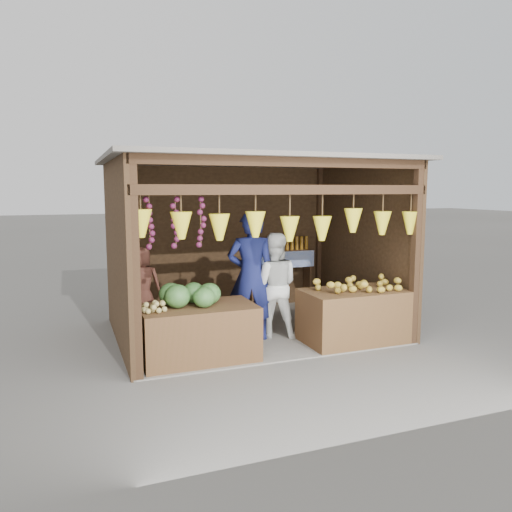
% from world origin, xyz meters
% --- Properties ---
extents(ground, '(80.00, 80.00, 0.00)m').
position_xyz_m(ground, '(0.00, 0.00, 0.00)').
color(ground, '#514F49').
rests_on(ground, ground).
extents(stall_structure, '(4.30, 3.30, 2.66)m').
position_xyz_m(stall_structure, '(-0.03, -0.04, 1.67)').
color(stall_structure, slate).
rests_on(stall_structure, ground).
extents(back_shelf, '(1.25, 0.32, 1.32)m').
position_xyz_m(back_shelf, '(1.05, 1.28, 0.87)').
color(back_shelf, '#382314').
rests_on(back_shelf, ground).
extents(counter_left, '(1.47, 0.85, 0.72)m').
position_xyz_m(counter_left, '(-1.11, -1.02, 0.36)').
color(counter_left, '#483318').
rests_on(counter_left, ground).
extents(counter_right, '(1.48, 0.85, 0.77)m').
position_xyz_m(counter_right, '(1.19, -1.07, 0.38)').
color(counter_right, '#492D18').
rests_on(counter_right, ground).
extents(stool, '(0.35, 0.35, 0.32)m').
position_xyz_m(stool, '(-1.64, 0.12, 0.16)').
color(stool, black).
rests_on(stool, ground).
extents(man_standing, '(0.81, 0.66, 1.90)m').
position_xyz_m(man_standing, '(-0.16, -0.42, 0.95)').
color(man_standing, '#141A4C').
rests_on(man_standing, ground).
extents(woman_standing, '(0.94, 0.85, 1.57)m').
position_xyz_m(woman_standing, '(0.20, -0.41, 0.79)').
color(woman_standing, silver).
rests_on(woman_standing, ground).
extents(vendor_seated, '(0.59, 0.48, 1.05)m').
position_xyz_m(vendor_seated, '(-1.64, 0.12, 0.85)').
color(vendor_seated, brown).
rests_on(vendor_seated, stool).
extents(melon_pile, '(1.00, 0.50, 0.32)m').
position_xyz_m(melon_pile, '(-1.18, -0.98, 0.88)').
color(melon_pile, '#144E19').
rests_on(melon_pile, counter_left).
extents(tanfruit_pile, '(0.34, 0.40, 0.13)m').
position_xyz_m(tanfruit_pile, '(-1.69, -1.10, 0.78)').
color(tanfruit_pile, tan).
rests_on(tanfruit_pile, counter_left).
extents(mango_pile, '(1.40, 0.64, 0.22)m').
position_xyz_m(mango_pile, '(1.21, -1.11, 0.88)').
color(mango_pile, orange).
rests_on(mango_pile, counter_right).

